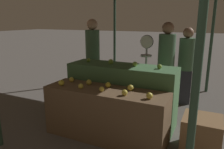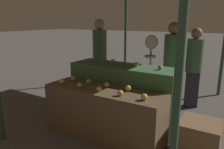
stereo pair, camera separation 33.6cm
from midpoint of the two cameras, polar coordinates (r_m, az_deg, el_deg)
ground_plane at (r=3.44m, az=0.72°, el=-16.02°), size 60.00×60.00×0.00m
display_counter_front at (r=3.27m, az=0.74°, el=-10.26°), size 1.81×0.55×0.76m
display_counter_back at (r=3.72m, az=5.50°, el=-5.25°), size 1.81×0.55×1.00m
apple_front_0 at (r=3.42m, az=-10.19°, el=-1.82°), size 0.09×0.09×0.09m
apple_front_1 at (r=3.21m, az=-5.49°, el=-2.84°), size 0.08×0.08×0.08m
apple_front_2 at (r=3.04m, az=-0.32°, el=-3.78°), size 0.07×0.07×0.07m
apple_front_3 at (r=2.87m, az=5.55°, el=-4.88°), size 0.08×0.08×0.08m
apple_front_4 at (r=2.76m, az=11.91°, el=-5.82°), size 0.09×0.09×0.09m
apple_front_5 at (r=3.58m, az=-7.49°, el=-1.09°), size 0.08×0.08×0.08m
apple_front_6 at (r=3.37m, az=-3.24°, el=-1.90°), size 0.08×0.08×0.08m
apple_front_7 at (r=3.21m, az=1.62°, el=-2.70°), size 0.08×0.08×0.08m
apple_front_8 at (r=3.06m, az=7.35°, el=-3.62°), size 0.09×0.09×0.09m
apple_back_0 at (r=3.89m, az=-2.82°, el=3.86°), size 0.07×0.07×0.07m
apple_back_1 at (r=3.67m, az=2.88°, el=3.36°), size 0.09×0.09×0.09m
apple_back_2 at (r=3.50m, az=9.07°, el=2.59°), size 0.08×0.08×0.08m
apple_back_3 at (r=3.36m, az=15.29°, el=1.73°), size 0.07×0.07×0.07m
produce_scale at (r=4.01m, az=12.38°, el=4.00°), size 0.24×0.20×1.47m
person_vendor_at_scale at (r=4.28m, az=17.61°, el=3.51°), size 0.43×0.43×1.69m
person_customer_left at (r=4.81m, az=-1.21°, el=5.79°), size 0.32×0.32×1.75m
person_customer_right at (r=4.61m, az=22.64°, el=2.94°), size 0.42×0.42×1.59m
wooden_crate_side at (r=3.17m, az=24.78°, el=-15.22°), size 0.49×0.49×0.49m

